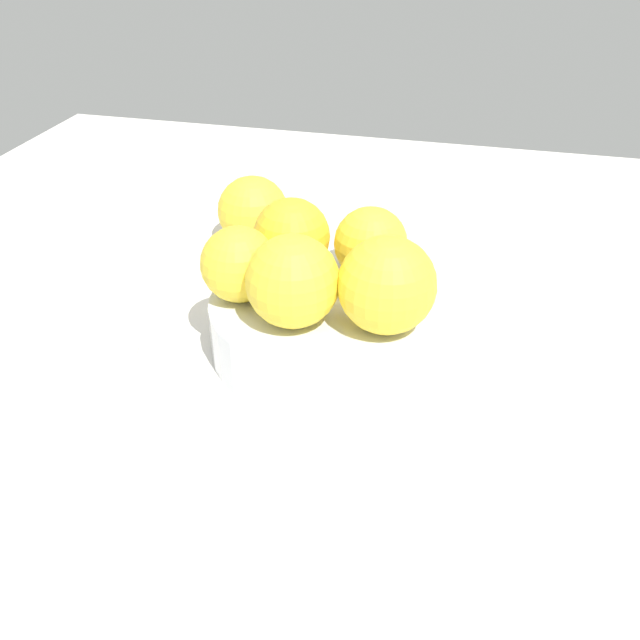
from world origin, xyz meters
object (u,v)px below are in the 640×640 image
(orange_in_bowl_0, at_px, (292,236))
(orange_in_bowl_4, at_px, (371,243))
(side_plate, at_px, (41,350))
(orange_in_bowl_3, at_px, (239,264))
(orange_loose_0, at_px, (253,211))
(fruit_bowl, at_px, (320,326))
(orange_in_bowl_1, at_px, (387,285))
(orange_in_bowl_2, at_px, (293,281))

(orange_in_bowl_0, distance_m, orange_in_bowl_4, 0.07)
(orange_in_bowl_4, distance_m, side_plate, 0.29)
(orange_in_bowl_3, relative_size, orange_in_bowl_4, 0.99)
(orange_in_bowl_3, bearing_deg, orange_loose_0, 16.04)
(side_plate, bearing_deg, orange_in_bowl_0, -61.08)
(fruit_bowl, relative_size, orange_loose_0, 2.42)
(orange_in_bowl_1, height_order, orange_in_bowl_3, orange_in_bowl_1)
(orange_in_bowl_4, xyz_separation_m, orange_loose_0, (0.13, 0.15, -0.04))
(orange_in_bowl_0, xyz_separation_m, orange_in_bowl_3, (-0.05, 0.03, -0.00))
(orange_in_bowl_0, relative_size, orange_in_bowl_3, 1.07)
(side_plate, bearing_deg, orange_in_bowl_3, -72.37)
(orange_in_bowl_0, bearing_deg, orange_in_bowl_1, -126.47)
(orange_in_bowl_0, distance_m, orange_in_bowl_3, 0.06)
(orange_in_bowl_0, relative_size, orange_in_bowl_4, 1.06)
(side_plate, bearing_deg, fruit_bowl, -74.32)
(fruit_bowl, bearing_deg, orange_in_bowl_3, 100.52)
(orange_in_bowl_1, relative_size, orange_loose_0, 0.99)
(fruit_bowl, xyz_separation_m, orange_loose_0, (0.17, 0.12, 0.01))
(orange_in_bowl_2, bearing_deg, fruit_bowl, -18.58)
(orange_in_bowl_2, bearing_deg, orange_in_bowl_3, 64.75)
(orange_in_bowl_3, distance_m, side_plate, 0.18)
(orange_in_bowl_0, xyz_separation_m, side_plate, (-0.10, 0.19, -0.08))
(orange_in_bowl_4, relative_size, side_plate, 0.38)
(fruit_bowl, distance_m, side_plate, 0.23)
(orange_in_bowl_4, bearing_deg, orange_in_bowl_1, -161.05)
(orange_in_bowl_2, distance_m, side_plate, 0.23)
(orange_loose_0, bearing_deg, orange_in_bowl_3, -163.96)
(fruit_bowl, height_order, orange_in_bowl_2, orange_in_bowl_2)
(orange_in_bowl_0, bearing_deg, orange_in_bowl_3, 152.28)
(orange_in_bowl_3, bearing_deg, orange_in_bowl_1, -97.01)
(orange_in_bowl_3, distance_m, orange_in_bowl_4, 0.11)
(orange_in_bowl_0, distance_m, orange_loose_0, 0.16)
(orange_in_bowl_1, distance_m, orange_loose_0, 0.27)
(orange_in_bowl_1, xyz_separation_m, side_plate, (-0.04, 0.28, -0.08))
(orange_loose_0, bearing_deg, orange_in_bowl_0, -148.49)
(orange_in_bowl_1, distance_m, orange_in_bowl_4, 0.08)
(orange_in_bowl_1, height_order, orange_loose_0, orange_in_bowl_1)
(orange_loose_0, xyz_separation_m, side_plate, (-0.24, 0.11, -0.03))
(orange_in_bowl_3, height_order, orange_loose_0, orange_in_bowl_3)
(orange_loose_0, bearing_deg, side_plate, 155.64)
(orange_in_bowl_2, relative_size, side_plate, 0.44)
(fruit_bowl, relative_size, side_plate, 1.12)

